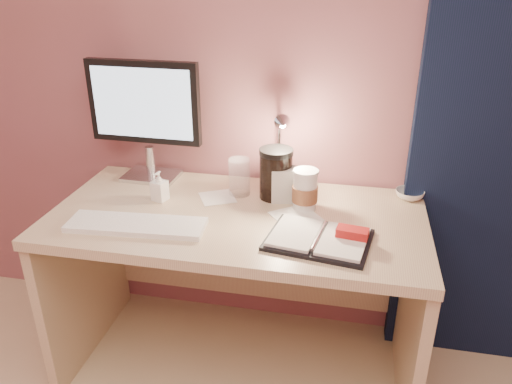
% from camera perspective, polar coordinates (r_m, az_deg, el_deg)
% --- Properties ---
extents(room, '(3.50, 3.50, 3.50)m').
position_cam_1_polar(room, '(2.05, 27.14, 9.38)').
color(room, '#C6B28E').
rests_on(room, ground).
extents(desk, '(1.40, 0.70, 0.73)m').
position_cam_1_polar(desk, '(2.05, -1.62, -7.19)').
color(desk, '#C8B78D').
rests_on(desk, ground).
extents(monitor, '(0.48, 0.18, 0.51)m').
position_cam_1_polar(monitor, '(2.13, -12.53, 9.13)').
color(monitor, silver).
rests_on(monitor, desk).
extents(keyboard, '(0.50, 0.18, 0.02)m').
position_cam_1_polar(keyboard, '(1.82, -13.52, -3.68)').
color(keyboard, white).
rests_on(keyboard, desk).
extents(planner, '(0.37, 0.30, 0.05)m').
position_cam_1_polar(planner, '(1.70, 7.50, -5.25)').
color(planner, black).
rests_on(planner, desk).
extents(paper_a, '(0.18, 0.18, 0.00)m').
position_cam_1_polar(paper_a, '(2.00, -4.43, -0.63)').
color(paper_a, white).
rests_on(paper_a, desk).
extents(paper_c, '(0.22, 0.22, 0.00)m').
position_cam_1_polar(paper_c, '(1.85, 4.61, -2.85)').
color(paper_c, white).
rests_on(paper_c, desk).
extents(coffee_cup, '(0.10, 0.10, 0.16)m').
position_cam_1_polar(coffee_cup, '(1.89, 5.63, 0.15)').
color(coffee_cup, white).
rests_on(coffee_cup, desk).
extents(clear_cup, '(0.09, 0.09, 0.15)m').
position_cam_1_polar(clear_cup, '(2.00, -1.92, 1.74)').
color(clear_cup, white).
rests_on(clear_cup, desk).
extents(bowl, '(0.14, 0.14, 0.04)m').
position_cam_1_polar(bowl, '(2.07, 17.17, -0.27)').
color(bowl, silver).
rests_on(bowl, desk).
extents(lotion_bottle, '(0.07, 0.07, 0.12)m').
position_cam_1_polar(lotion_bottle, '(1.99, -10.98, 0.66)').
color(lotion_bottle, white).
rests_on(lotion_bottle, desk).
extents(dark_jar, '(0.13, 0.13, 0.18)m').
position_cam_1_polar(dark_jar, '(1.97, 2.28, 1.84)').
color(dark_jar, black).
rests_on(dark_jar, desk).
extents(product_box, '(0.10, 0.09, 0.14)m').
position_cam_1_polar(product_box, '(1.95, 3.13, 0.88)').
color(product_box, silver).
rests_on(product_box, desk).
extents(desk_lamp, '(0.11, 0.21, 0.34)m').
position_cam_1_polar(desk_lamp, '(1.98, 1.70, 5.69)').
color(desk_lamp, silver).
rests_on(desk_lamp, desk).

